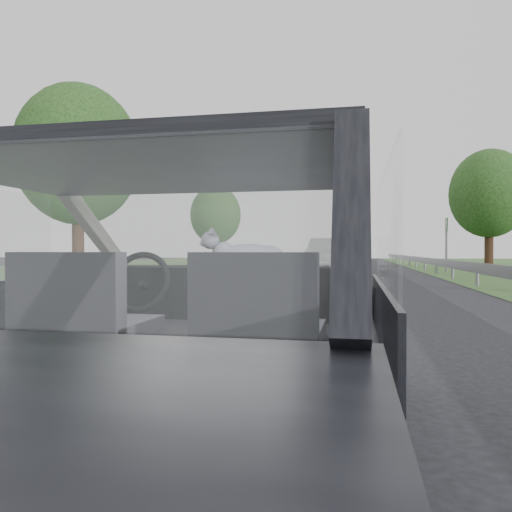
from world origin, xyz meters
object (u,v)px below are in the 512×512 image
at_px(subject_car, 189,328).
at_px(highway_sign, 446,245).
at_px(cat, 249,254).
at_px(other_car, 329,256).

bearing_deg(subject_car, highway_sign, 77.89).
bearing_deg(subject_car, cat, 74.78).
xyz_separation_m(cat, highway_sign, (5.18, 24.29, 0.30)).
height_order(cat, other_car, other_car).
height_order(subject_car, highway_sign, highway_sign).
distance_m(other_car, highway_sign, 6.62).
height_order(subject_car, cat, subject_car).
relative_size(subject_car, cat, 7.62).
height_order(other_car, highway_sign, highway_sign).
relative_size(other_car, highway_sign, 1.86).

